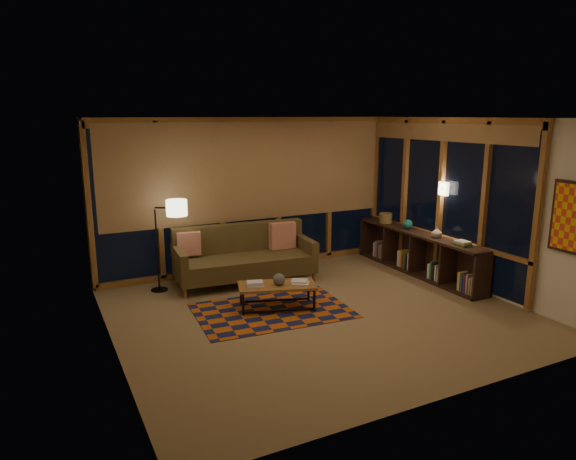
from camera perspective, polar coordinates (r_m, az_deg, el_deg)
name	(u,v)px	position (r m, az deg, el deg)	size (l,w,h in m)	color
floor	(318,313)	(7.36, 3.40, -9.19)	(5.50, 5.00, 0.01)	tan
ceiling	(321,118)	(6.83, 3.70, 12.32)	(5.50, 5.00, 0.01)	white
walls	(320,220)	(6.97, 3.54, 1.16)	(5.51, 5.01, 2.70)	silver
window_wall_back	(251,195)	(9.12, -4.16, 3.89)	(5.30, 0.16, 2.60)	#996037
window_wall_right	(439,199)	(9.04, 16.46, 3.32)	(0.16, 3.70, 2.60)	#996037
wall_sconce	(444,189)	(8.86, 16.92, 4.42)	(0.12, 0.18, 0.22)	#FFF1CB
sofa	(245,256)	(8.52, -4.80, -2.87)	(2.26, 0.92, 0.93)	brown
pillow_left	(189,247)	(8.47, -10.94, -1.83)	(0.38, 0.13, 0.38)	red
pillow_right	(282,236)	(8.87, -0.63, -0.66)	(0.46, 0.15, 0.46)	red
area_rug	(272,310)	(7.43, -1.77, -8.93)	(2.15, 1.43, 0.01)	#AD4D12
coffee_table	(277,296)	(7.45, -1.23, -7.39)	(1.10, 0.50, 0.37)	#996037
book_stack_a	(255,284)	(7.32, -3.72, -5.98)	(0.23, 0.18, 0.07)	silver
book_stack_b	(300,282)	(7.41, 1.35, -5.81)	(0.25, 0.20, 0.05)	silver
ceramic_pot	(279,279)	(7.34, -1.01, -5.47)	(0.17, 0.17, 0.17)	#2E2E32
floor_lamp	(157,246)	(8.30, -14.36, -1.69)	(0.49, 0.32, 1.47)	black
bookshelf	(418,253)	(9.28, 14.24, -2.49)	(0.40, 2.97, 0.74)	#2F1F17
basket	(386,218)	(9.87, 10.80, 1.33)	(0.24, 0.24, 0.18)	olive
teal_bowl	(408,224)	(9.41, 13.18, 0.62)	(0.17, 0.17, 0.17)	#146B5E
vase	(437,232)	(8.87, 16.20, -0.25)	(0.17, 0.17, 0.18)	#BBAC8E
shelf_book_stack	(462,243)	(8.48, 18.81, -1.36)	(0.19, 0.26, 0.08)	silver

